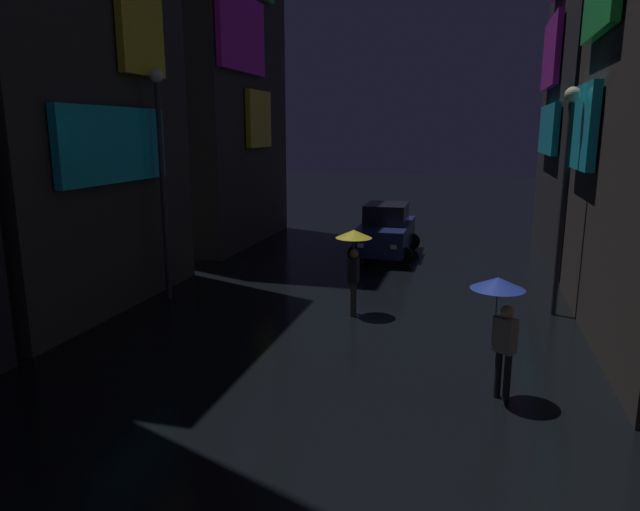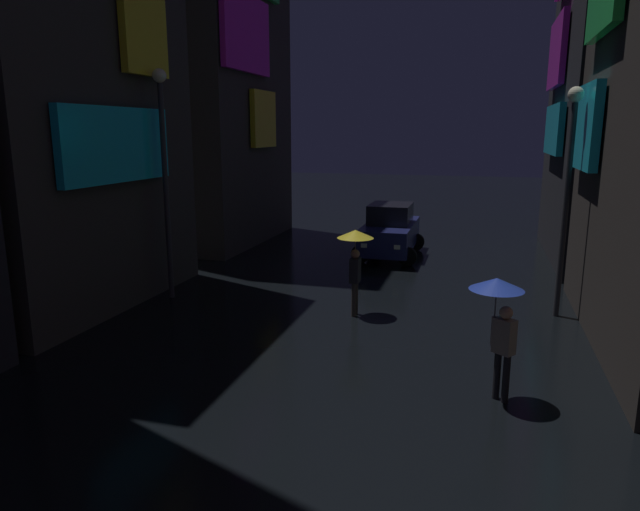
# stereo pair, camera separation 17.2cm
# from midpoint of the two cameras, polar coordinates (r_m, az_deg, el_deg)

# --- Properties ---
(building_left_mid) EXTENTS (4.25, 7.02, 12.76)m
(building_left_mid) POSITION_cam_midpoint_polar(r_m,az_deg,el_deg) (16.33, -26.31, 17.83)
(building_left_mid) COLOR #33302D
(building_left_mid) RESTS_ON ground
(building_left_far) EXTENTS (4.25, 7.39, 17.07)m
(building_left_far) POSITION_cam_midpoint_polar(r_m,az_deg,el_deg) (24.32, -11.53, 21.73)
(building_left_far) COLOR #33302D
(building_left_far) RESTS_ON ground
(pedestrian_near_crossing_blue) EXTENTS (0.90, 0.90, 2.12)m
(pedestrian_near_crossing_blue) POSITION_cam_midpoint_polar(r_m,az_deg,el_deg) (9.94, 17.10, -4.67)
(pedestrian_near_crossing_blue) COLOR black
(pedestrian_near_crossing_blue) RESTS_ON ground
(pedestrian_midstreet_left_yellow) EXTENTS (0.90, 0.90, 2.12)m
(pedestrian_midstreet_left_yellow) POSITION_cam_midpoint_polar(r_m,az_deg,el_deg) (13.98, 3.04, 0.71)
(pedestrian_midstreet_left_yellow) COLOR #38332D
(pedestrian_midstreet_left_yellow) RESTS_ON ground
(car_distant) EXTENTS (2.27, 4.16, 1.92)m
(car_distant) POSITION_cam_midpoint_polar(r_m,az_deg,el_deg) (20.83, 6.38, 2.45)
(car_distant) COLOR navy
(car_distant) RESTS_ON ground
(streetlamp_right_far) EXTENTS (0.36, 0.36, 5.48)m
(streetlamp_right_far) POSITION_cam_midpoint_polar(r_m,az_deg,el_deg) (14.77, 23.01, 7.29)
(streetlamp_right_far) COLOR #2D2D33
(streetlamp_right_far) RESTS_ON ground
(streetlamp_left_far) EXTENTS (0.36, 0.36, 6.04)m
(streetlamp_left_far) POSITION_cam_midpoint_polar(r_m,az_deg,el_deg) (15.65, -15.90, 9.13)
(streetlamp_left_far) COLOR #2D2D33
(streetlamp_left_far) RESTS_ON ground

